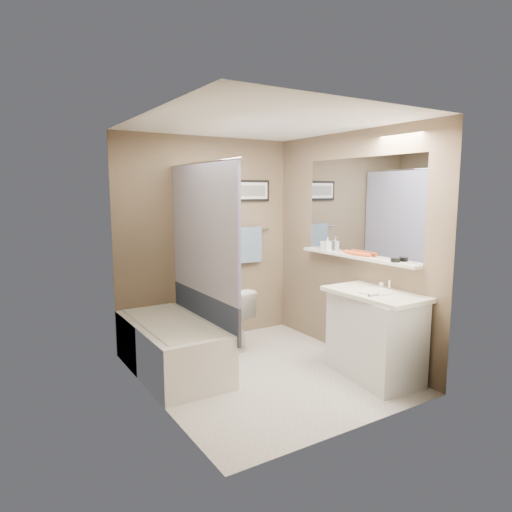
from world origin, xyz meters
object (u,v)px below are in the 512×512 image
hair_brush_front (362,254)px  glass_jar (324,246)px  bathtub (171,346)px  hair_brush_back (352,253)px  soap_bottle (328,244)px  vanity (374,337)px  candle_bowl_near (395,260)px  toilet (224,318)px

hair_brush_front → glass_jar: glass_jar is taller
bathtub → glass_jar: bearing=-6.0°
hair_brush_front → glass_jar: (0.00, 0.60, 0.03)m
hair_brush_back → soap_bottle: bearing=90.0°
vanity → candle_bowl_near: (0.19, -0.05, 0.73)m
vanity → candle_bowl_near: 0.76m
hair_brush_back → glass_jar: (0.00, 0.46, 0.03)m
bathtub → hair_brush_front: bearing=-23.8°
soap_bottle → toilet: bearing=149.7°
hair_brush_back → soap_bottle: (0.00, 0.40, 0.05)m
toilet → hair_brush_front: 1.70m
candle_bowl_near → soap_bottle: size_ratio=0.60×
vanity → hair_brush_back: 0.92m
toilet → soap_bottle: size_ratio=4.64×
vanity → toilet: bearing=125.5°
toilet → vanity: 1.72m
hair_brush_front → hair_brush_back: size_ratio=1.00×
candle_bowl_near → glass_jar: (0.00, 1.04, 0.03)m
hair_brush_back → soap_bottle: soap_bottle is taller
vanity → candle_bowl_near: bearing=-9.3°
glass_jar → soap_bottle: (0.00, -0.07, 0.02)m
candle_bowl_near → hair_brush_back: size_ratio=0.41×
toilet → soap_bottle: 1.44m
soap_bottle → hair_brush_back: bearing=-90.0°
vanity → glass_jar: bearing=86.2°
glass_jar → hair_brush_front: bearing=-90.0°
toilet → glass_jar: glass_jar is taller
candle_bowl_near → soap_bottle: bearing=90.0°
bathtub → hair_brush_front: size_ratio=6.82×
vanity → glass_jar: glass_jar is taller
candle_bowl_near → soap_bottle: soap_bottle is taller
bathtub → soap_bottle: size_ratio=10.04×
bathtub → soap_bottle: 2.03m
hair_brush_front → candle_bowl_near: bearing=-90.0°
candle_bowl_near → bathtub: bearing=145.5°
vanity → soap_bottle: (0.19, 0.92, 0.79)m
toilet → candle_bowl_near: bearing=109.7°
candle_bowl_near → glass_jar: bearing=90.0°
bathtub → hair_brush_back: 2.10m
toilet → soap_bottle: bearing=136.6°
vanity → soap_bottle: 1.23m
toilet → candle_bowl_near: (1.01, -1.56, 0.79)m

